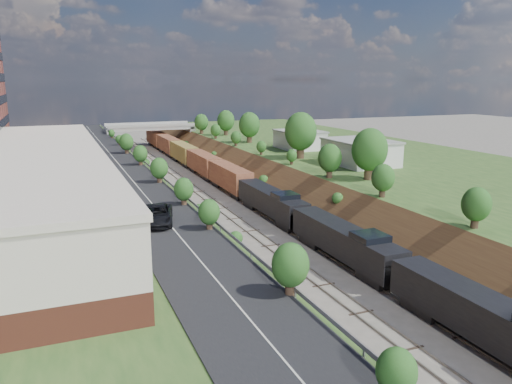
% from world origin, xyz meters
% --- Properties ---
extents(platform_left, '(44.00, 180.00, 5.00)m').
position_xyz_m(platform_left, '(-33.00, 60.00, 2.50)').
color(platform_left, '#2D5121').
rests_on(platform_left, ground).
extents(platform_right, '(44.00, 180.00, 5.00)m').
position_xyz_m(platform_right, '(33.00, 60.00, 2.50)').
color(platform_right, '#2D5121').
rests_on(platform_right, ground).
extents(embankment_left, '(10.00, 180.00, 10.00)m').
position_xyz_m(embankment_left, '(-11.00, 60.00, 0.00)').
color(embankment_left, brown).
rests_on(embankment_left, ground).
extents(embankment_right, '(10.00, 180.00, 10.00)m').
position_xyz_m(embankment_right, '(11.00, 60.00, 0.00)').
color(embankment_right, brown).
rests_on(embankment_right, ground).
extents(rail_left_track, '(1.58, 180.00, 0.18)m').
position_xyz_m(rail_left_track, '(-2.60, 60.00, 0.09)').
color(rail_left_track, gray).
rests_on(rail_left_track, ground).
extents(rail_right_track, '(1.58, 180.00, 0.18)m').
position_xyz_m(rail_right_track, '(2.60, 60.00, 0.09)').
color(rail_right_track, gray).
rests_on(rail_right_track, ground).
extents(road, '(8.00, 180.00, 0.10)m').
position_xyz_m(road, '(-15.50, 60.00, 5.05)').
color(road, black).
rests_on(road, platform_left).
extents(guardrail, '(0.10, 171.00, 0.70)m').
position_xyz_m(guardrail, '(-11.40, 59.80, 5.55)').
color(guardrail, '#99999E').
rests_on(guardrail, platform_left).
extents(commercial_building, '(14.30, 62.30, 7.00)m').
position_xyz_m(commercial_building, '(-28.00, 38.00, 8.51)').
color(commercial_building, brown).
rests_on(commercial_building, platform_left).
extents(overpass, '(24.50, 8.30, 7.40)m').
position_xyz_m(overpass, '(0.00, 122.00, 4.92)').
color(overpass, gray).
rests_on(overpass, ground).
extents(white_building_near, '(9.00, 12.00, 4.00)m').
position_xyz_m(white_building_near, '(23.50, 52.00, 7.00)').
color(white_building_near, silver).
rests_on(white_building_near, platform_right).
extents(white_building_far, '(8.00, 10.00, 3.60)m').
position_xyz_m(white_building_far, '(23.00, 74.00, 6.80)').
color(white_building_far, silver).
rests_on(white_building_far, platform_right).
extents(tree_right_large, '(5.25, 5.25, 7.61)m').
position_xyz_m(tree_right_large, '(17.00, 40.00, 9.38)').
color(tree_right_large, '#473323').
rests_on(tree_right_large, platform_right).
extents(tree_left_crest, '(2.45, 2.45, 3.55)m').
position_xyz_m(tree_left_crest, '(-11.80, 20.00, 7.04)').
color(tree_left_crest, '#473323').
rests_on(tree_left_crest, platform_left).
extents(freight_train, '(3.09, 140.66, 4.60)m').
position_xyz_m(freight_train, '(2.60, 67.53, 2.62)').
color(freight_train, black).
rests_on(freight_train, ground).
extents(suv, '(4.50, 7.20, 1.86)m').
position_xyz_m(suv, '(-16.59, 28.36, 6.03)').
color(suv, black).
rests_on(suv, road).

